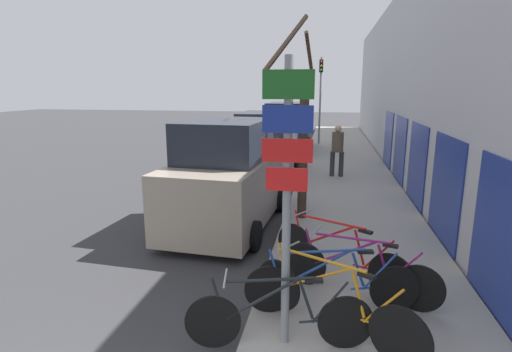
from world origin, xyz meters
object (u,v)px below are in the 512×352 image
Objects in this scene: signpost at (287,189)px; bicycle_0 at (279,318)px; bicycle_4 at (338,256)px; parked_car_1 at (265,148)px; bicycle_1 at (332,304)px; bicycle_3 at (359,271)px; parked_car_0 at (228,179)px; parked_car_2 at (286,131)px; bicycle_2 at (332,285)px; street_tree at (301,131)px; pedestrian_near at (337,147)px; traffic_light at (320,89)px.

signpost is 1.53× the size of bicycle_0.
bicycle_4 is 0.48× the size of parked_car_1.
bicycle_1 is 1.07m from bicycle_3.
parked_car_2 is (0.20, 10.55, 0.00)m from parked_car_0.
street_tree is (-0.72, 4.00, 1.63)m from bicycle_2.
pedestrian_near is at bearing 67.64° from parked_car_0.
traffic_light is at bearing 89.54° from street_tree.
bicycle_3 is at bearing -45.76° from bicycle_0.
signpost reaches higher than bicycle_1.
bicycle_1 reaches higher than bicycle_3.
bicycle_3 is at bearing 11.69° from bicycle_1.
traffic_light reaches higher than bicycle_0.
bicycle_2 is 1.05× the size of bicycle_3.
parked_car_0 is at bearing -89.54° from parked_car_2.
parked_car_0 is at bearing -163.95° from street_tree.
bicycle_1 is 4.85m from street_tree.
parked_car_2 reaches higher than bicycle_0.
traffic_light reaches higher than bicycle_4.
street_tree is at bearing -80.50° from parked_car_2.
parked_car_0 is at bearing 112.47° from signpost.
bicycle_4 is (-0.28, 0.44, 0.02)m from bicycle_3.
parked_car_1 is at bearing 100.35° from signpost.
signpost is at bearing 134.01° from bicycle_2.
bicycle_1 is 1.00× the size of bicycle_4.
parked_car_0 is 0.97× the size of traffic_light.
parked_car_0 is at bearing -89.63° from parked_car_1.
bicycle_3 is 0.49× the size of traffic_light.
bicycle_2 is 1.33× the size of pedestrian_near.
bicycle_0 is 1.07m from bicycle_2.
street_tree is at bearing -0.09° from bicycle_2.
bicycle_0 is at bearing -78.97° from parked_car_1.
bicycle_3 is at bearing -70.93° from parked_car_1.
parked_car_2 is 2.69× the size of pedestrian_near.
bicycle_2 is at bearing -151.79° from bicycle_4.
bicycle_4 is 13.37m from parked_car_2.
bicycle_3 is (0.38, 0.48, -0.00)m from bicycle_2.
traffic_light reaches higher than bicycle_3.
bicycle_4 is 8.08m from parked_car_1.
bicycle_1 is 0.93× the size of bicycle_3.
bicycle_1 is at bearing -149.64° from bicycle_4.
bicycle_4 is at bearing -75.06° from street_tree.
street_tree is (-0.12, 4.89, 1.64)m from bicycle_0.
bicycle_3 is 8.19m from pedestrian_near.
parked_car_1 is at bearing 108.45° from street_tree.
traffic_light reaches higher than bicycle_2.
bicycle_1 is at bearing 24.45° from signpost.
bicycle_4 is at bearing 28.48° from bicycle_1.
bicycle_0 is 4.78m from parked_car_0.
bicycle_0 is at bearing 153.92° from bicycle_1.
street_tree reaches higher than parked_car_1.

